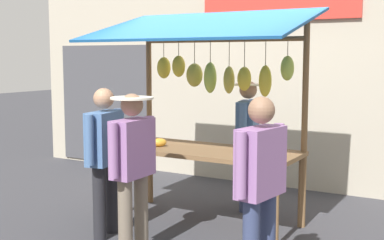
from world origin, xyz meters
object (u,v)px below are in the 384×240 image
Objects in this scene: market_stall at (207,90)px; shopper_in_grey_tee at (133,162)px; shopper_with_shopping_bag at (260,180)px; shopper_with_ponytail at (105,152)px; vendor_with_sunhat at (248,134)px.

shopper_in_grey_tee is (0.10, 1.34, -0.63)m from market_stall.
shopper_in_grey_tee is (1.37, -0.10, -0.00)m from shopper_with_shopping_bag.
shopper_with_shopping_bag is 2.01m from shopper_with_ponytail.
shopper_with_shopping_bag reaches higher than shopper_in_grey_tee.
market_stall is 2.02m from shopper_with_shopping_bag.
shopper_with_ponytail is (0.70, 1.03, -0.63)m from market_stall.
vendor_with_sunhat reaches higher than shopper_with_ponytail.
shopper_with_shopping_bag is (-1.27, 1.43, -0.63)m from market_stall.
shopper_with_ponytail is (0.60, -0.31, -0.01)m from shopper_in_grey_tee.
market_stall is 1.48m from shopper_in_grey_tee.
market_stall is at bearing -30.56° from vendor_with_sunhat.
shopper_with_ponytail is at bearing 86.23° from shopper_with_shopping_bag.
shopper_in_grey_tee is at bearing 93.82° from shopper_with_shopping_bag.
shopper_in_grey_tee is 0.99× the size of shopper_with_ponytail.
shopper_in_grey_tee is (0.31, 2.02, -0.03)m from vendor_with_sunhat.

